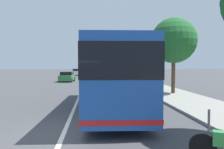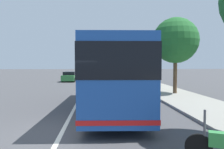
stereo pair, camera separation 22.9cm
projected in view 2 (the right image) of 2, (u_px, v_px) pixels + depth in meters
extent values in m
plane|color=#424244|center=(62.00, 131.00, 7.86)|extent=(220.00, 220.00, 0.00)
cube|color=gray|center=(168.00, 92.00, 18.31)|extent=(110.00, 3.60, 0.14)
cube|color=silver|center=(82.00, 94.00, 17.83)|extent=(110.00, 0.16, 0.01)
cube|color=#1E4C9E|center=(114.00, 74.00, 11.94)|extent=(10.66, 3.10, 3.07)
cube|color=black|center=(114.00, 62.00, 11.91)|extent=(10.70, 3.14, 1.18)
cube|color=red|center=(114.00, 97.00, 11.99)|extent=(10.69, 3.13, 0.16)
cylinder|color=black|center=(95.00, 92.00, 15.35)|extent=(1.01, 0.35, 1.00)
cylinder|color=black|center=(129.00, 92.00, 15.39)|extent=(1.01, 0.35, 1.00)
cylinder|color=black|center=(86.00, 113.00, 8.61)|extent=(1.01, 0.35, 1.00)
cylinder|color=black|center=(146.00, 113.00, 8.65)|extent=(1.01, 0.35, 1.00)
cylinder|color=black|center=(198.00, 147.00, 5.48)|extent=(0.35, 0.63, 0.66)
cylinder|color=#4C4C51|center=(205.00, 124.00, 5.41)|extent=(0.06, 0.06, 0.70)
cube|color=#2D7238|center=(70.00, 78.00, 31.06)|extent=(4.03, 1.96, 0.75)
cube|color=black|center=(70.00, 73.00, 31.07)|extent=(2.23, 1.72, 0.46)
cylinder|color=black|center=(74.00, 80.00, 29.79)|extent=(0.65, 0.26, 0.64)
cylinder|color=black|center=(62.00, 80.00, 29.77)|extent=(0.65, 0.26, 0.64)
cylinder|color=black|center=(77.00, 79.00, 32.38)|extent=(0.65, 0.26, 0.64)
cylinder|color=black|center=(66.00, 79.00, 32.36)|extent=(0.65, 0.26, 0.64)
cube|color=silver|center=(80.00, 73.00, 48.32)|extent=(4.06, 1.82, 0.79)
cube|color=black|center=(80.00, 70.00, 48.56)|extent=(2.16, 1.64, 0.50)
cylinder|color=black|center=(83.00, 74.00, 47.08)|extent=(0.64, 0.23, 0.64)
cylinder|color=black|center=(76.00, 74.00, 46.94)|extent=(0.64, 0.23, 0.64)
cylinder|color=black|center=(84.00, 74.00, 49.72)|extent=(0.64, 0.23, 0.64)
cylinder|color=black|center=(77.00, 74.00, 49.58)|extent=(0.64, 0.23, 0.64)
cylinder|color=brown|center=(175.00, 75.00, 17.29)|extent=(0.30, 0.30, 3.21)
sphere|color=#1E5B26|center=(176.00, 40.00, 17.17)|extent=(3.55, 3.55, 3.55)
cylinder|color=brown|center=(152.00, 69.00, 26.46)|extent=(0.33, 0.33, 3.64)
sphere|color=#1E5B26|center=(152.00, 46.00, 26.33)|extent=(3.38, 3.38, 3.38)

